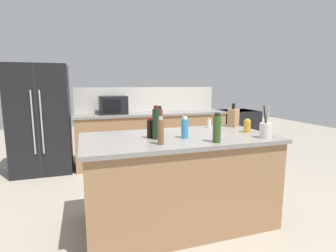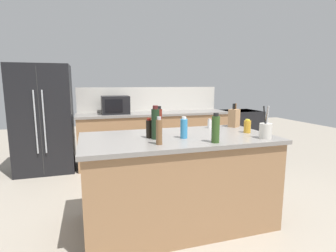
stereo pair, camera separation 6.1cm
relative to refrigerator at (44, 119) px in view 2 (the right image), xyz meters
The scene contains 17 objects.
ground_plane 2.89m from the refrigerator, 54.79° to the right, with size 14.00×14.00×0.00m, color gray.
back_counter_run 1.93m from the refrigerator, ahead, with size 2.79×0.66×0.94m.
wall_backsplash 1.93m from the refrigerator, ahead, with size 2.75×0.03×0.46m, color beige.
kitchen_island 2.78m from the refrigerator, 54.79° to the right, with size 1.95×1.02×0.94m.
refrigerator is the anchor object (origin of this frame).
range_oven 3.72m from the refrigerator, ahead, with size 0.76×0.65×0.92m.
microwave 1.20m from the refrigerator, ahead, with size 0.47×0.39×0.32m.
knife_block 3.10m from the refrigerator, 38.00° to the right, with size 0.16×0.15×0.29m.
utensil_crock 3.53m from the refrigerator, 47.76° to the right, with size 0.12×0.12×0.32m.
soy_sauce_bottle 2.59m from the refrigerator, 60.19° to the right, with size 0.06×0.06×0.20m.
dish_soap_bottle 2.86m from the refrigerator, 55.76° to the right, with size 0.07×0.07×0.21m.
salt_shaker 2.84m from the refrigerator, 42.10° to the right, with size 0.05×0.05×0.11m.
vinegar_bottle 2.54m from the refrigerator, 55.54° to the right, with size 0.06×0.06×0.30m.
pepper_grinder 2.87m from the refrigerator, 62.89° to the right, with size 0.06×0.06×0.25m.
honey_jar 3.30m from the refrigerator, 44.03° to the right, with size 0.07×0.07×0.15m.
olive_oil_bottle 3.20m from the refrigerator, 55.38° to the right, with size 0.07×0.07×0.27m.
wine_bottle 2.68m from the refrigerator, 60.10° to the right, with size 0.08×0.08×0.33m.
Camera 2 is at (-0.87, -2.49, 1.48)m, focal length 28.00 mm.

